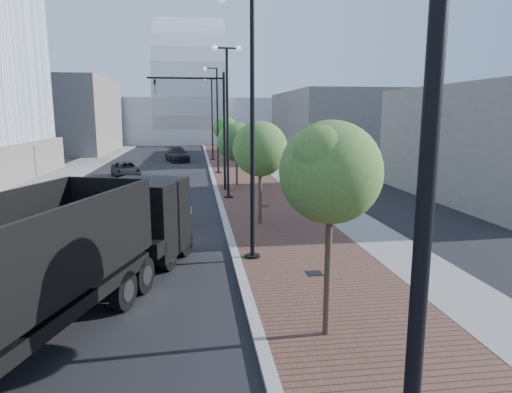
{
  "coord_description": "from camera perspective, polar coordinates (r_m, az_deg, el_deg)",
  "views": [
    {
      "loc": [
        -1.39,
        -5.61,
        5.29
      ],
      "look_at": [
        1.0,
        12.0,
        2.0
      ],
      "focal_mm": 31.42,
      "sensor_mm": 36.0,
      "label": 1
    }
  ],
  "objects": [
    {
      "name": "commercial_block_e",
      "position": [
        32.17,
        29.53,
        5.95
      ],
      "size": [
        10.0,
        16.0,
        7.0
      ],
      "primitive_type": "cube",
      "color": "#635E59",
      "rests_on": "ground"
    },
    {
      "name": "tree_0",
      "position": [
        10.18,
        9.69,
        2.99
      ],
      "size": [
        2.38,
        2.33,
        5.17
      ],
      "color": "#382619",
      "rests_on": "ground"
    },
    {
      "name": "tree_3",
      "position": [
        44.76,
        -3.87,
        8.63
      ],
      "size": [
        2.42,
        2.38,
        5.07
      ],
      "color": "#382619",
      "rests_on": "ground"
    },
    {
      "name": "west_sidewalk",
      "position": [
        47.35,
        -21.9,
        3.39
      ],
      "size": [
        4.0,
        140.0,
        0.12
      ],
      "primitive_type": "cube",
      "color": "slate",
      "rests_on": "ground"
    },
    {
      "name": "concrete_strip",
      "position": [
        46.53,
        1.72,
        4.03
      ],
      "size": [
        2.4,
        140.0,
        0.13
      ],
      "primitive_type": "cube",
      "color": "slate",
      "rests_on": "ground"
    },
    {
      "name": "streetlight_2",
      "position": [
        27.68,
        -3.65,
        9.49
      ],
      "size": [
        1.72,
        0.56,
        9.28
      ],
      "color": "black",
      "rests_on": "ground"
    },
    {
      "name": "dark_car_far",
      "position": [
        51.57,
        -10.01,
        5.29
      ],
      "size": [
        3.2,
        5.6,
        1.53
      ],
      "primitive_type": "imported",
      "rotation": [
        0.0,
        0.0,
        0.21
      ],
      "color": "black",
      "rests_on": "ground"
    },
    {
      "name": "white_sedan",
      "position": [
        19.36,
        -11.22,
        -3.42
      ],
      "size": [
        2.06,
        4.42,
        1.4
      ],
      "primitive_type": "imported",
      "rotation": [
        0.0,
        0.0,
        -0.14
      ],
      "color": "silver",
      "rests_on": "ground"
    },
    {
      "name": "tree_2",
      "position": [
        32.84,
        -2.42,
        6.96
      ],
      "size": [
        2.83,
        2.83,
        4.7
      ],
      "color": "#382619",
      "rests_on": "ground"
    },
    {
      "name": "dark_car_mid",
      "position": [
        39.56,
        -16.24,
        3.31
      ],
      "size": [
        3.23,
        4.96,
        1.27
      ],
      "primitive_type": "imported",
      "rotation": [
        0.0,
        0.0,
        0.26
      ],
      "color": "black",
      "rests_on": "ground"
    },
    {
      "name": "traffic_mast",
      "position": [
        30.63,
        -5.77,
        9.86
      ],
      "size": [
        5.09,
        0.2,
        8.0
      ],
      "color": "black",
      "rests_on": "ground"
    },
    {
      "name": "convention_center",
      "position": [
        90.61,
        -8.26,
        10.83
      ],
      "size": [
        50.0,
        30.0,
        50.0
      ],
      "color": "#B1B5BB",
      "rests_on": "ground"
    },
    {
      "name": "utility_cover_2",
      "position": [
        25.43,
        1.01,
        -1.22
      ],
      "size": [
        0.5,
        0.5,
        0.02
      ],
      "primitive_type": "cube",
      "color": "black",
      "rests_on": "sidewalk"
    },
    {
      "name": "tree_1",
      "position": [
        20.92,
        0.64,
        6.06
      ],
      "size": [
        2.59,
        2.57,
        4.98
      ],
      "color": "#382619",
      "rests_on": "ground"
    },
    {
      "name": "commercial_block_nw",
      "position": [
        68.2,
        -23.9,
        9.36
      ],
      "size": [
        14.0,
        20.0,
        10.0
      ],
      "primitive_type": "cube",
      "color": "slate",
      "rests_on": "ground"
    },
    {
      "name": "dump_truck",
      "position": [
        13.55,
        -19.78,
        -6.6
      ],
      "size": [
        6.58,
        13.45,
        3.44
      ],
      "rotation": [
        0.0,
        0.0,
        -0.32
      ],
      "color": "black",
      "rests_on": "ground"
    },
    {
      "name": "streetlight_4",
      "position": [
        51.65,
        -5.6,
        9.91
      ],
      "size": [
        1.72,
        0.56,
        9.28
      ],
      "color": "black",
      "rests_on": "ground"
    },
    {
      "name": "streetlight_0",
      "position": [
        4.15,
        21.01,
        3.31
      ],
      "size": [
        1.72,
        0.56,
        9.28
      ],
      "color": "black",
      "rests_on": "ground"
    },
    {
      "name": "utility_cover_1",
      "position": [
        15.04,
        7.46,
        -9.67
      ],
      "size": [
        0.5,
        0.5,
        0.02
      ],
      "primitive_type": "cube",
      "color": "black",
      "rests_on": "sidewalk"
    },
    {
      "name": "streetlight_3",
      "position": [
        39.66,
        -5.07,
        9.08
      ],
      "size": [
        1.44,
        0.56,
        9.21
      ],
      "color": "black",
      "rests_on": "ground"
    },
    {
      "name": "curb",
      "position": [
        45.93,
        -5.95,
        3.9
      ],
      "size": [
        0.3,
        140.0,
        0.14
      ],
      "primitive_type": "cube",
      "color": "gray",
      "rests_on": "ground"
    },
    {
      "name": "commercial_block_ne",
      "position": [
        58.28,
        9.76,
        9.07
      ],
      "size": [
        12.0,
        22.0,
        8.0
      ],
      "primitive_type": "cube",
      "color": "#5F5B56",
      "rests_on": "ground"
    },
    {
      "name": "sidewalk",
      "position": [
        46.17,
        -1.6,
        3.98
      ],
      "size": [
        7.0,
        140.0,
        0.12
      ],
      "primitive_type": "cube",
      "color": "#4C2D23",
      "rests_on": "ground"
    },
    {
      "name": "streetlight_1",
      "position": [
        15.75,
        -0.88,
        7.04
      ],
      "size": [
        1.44,
        0.56,
        9.21
      ],
      "color": "black",
      "rests_on": "ground"
    },
    {
      "name": "pedestrian",
      "position": [
        28.98,
        6.8,
        1.59
      ],
      "size": [
        0.63,
        0.43,
        1.69
      ],
      "primitive_type": "imported",
      "rotation": [
        0.0,
        0.0,
        3.18
      ],
      "color": "black",
      "rests_on": "ground"
    }
  ]
}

